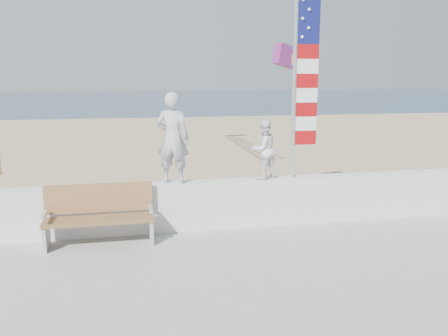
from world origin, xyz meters
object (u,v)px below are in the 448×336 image
(adult, at_px, (173,138))
(flag, at_px, (301,75))
(child, at_px, (263,149))
(bench, at_px, (99,214))

(adult, distance_m, flag, 2.63)
(adult, xyz_separation_m, child, (1.69, 0.00, -0.26))
(adult, xyz_separation_m, bench, (-1.31, -0.45, -1.21))
(child, xyz_separation_m, flag, (0.70, -0.00, 1.36))
(child, bearing_deg, flag, 155.00)
(child, distance_m, bench, 3.18)
(bench, bearing_deg, adult, 19.14)
(child, height_order, bench, child)
(child, bearing_deg, bench, -16.36)
(adult, relative_size, bench, 0.91)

